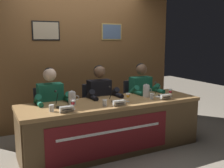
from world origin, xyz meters
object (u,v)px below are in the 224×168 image
(water_cup_center, at_px, (105,103))
(nameplate_left, at_px, (67,109))
(microphone_left, at_px, (57,102))
(water_pitcher_left_side, at_px, (72,99))
(water_pitcher_right_side, at_px, (146,91))
(document_stack_right, at_px, (163,96))
(nameplate_right, at_px, (166,97))
(water_cup_right, at_px, (152,97))
(panelist_center, at_px, (101,98))
(chair_right, at_px, (137,106))
(chair_left, at_px, (49,118))
(microphone_right, at_px, (158,91))
(juice_glass_left, at_px, (73,103))
(panelist_right, at_px, (143,93))
(water_cup_left, at_px, (52,108))
(microphone_center, at_px, (112,96))
(chair_center, at_px, (97,112))
(juice_glass_right, at_px, (170,91))
(juice_glass_center, at_px, (128,96))
(nameplate_center, at_px, (119,103))
(panelist_left, at_px, (52,103))
(conference_table, at_px, (115,119))

(water_cup_center, bearing_deg, nameplate_left, -172.33)
(microphone_left, bearing_deg, water_pitcher_left_side, 1.98)
(water_pitcher_right_side, distance_m, document_stack_right, 0.27)
(nameplate_right, relative_size, water_cup_right, 2.10)
(panelist_center, xyz_separation_m, chair_right, (0.79, 0.20, -0.28))
(chair_left, relative_size, microphone_right, 4.10)
(water_cup_center, height_order, water_pitcher_left_side, water_pitcher_left_side)
(chair_left, height_order, juice_glass_left, chair_left)
(panelist_center, distance_m, panelist_right, 0.79)
(water_cup_left, relative_size, panelist_right, 0.07)
(microphone_center, relative_size, chair_right, 0.24)
(panelist_center, height_order, nameplate_right, panelist_center)
(water_cup_left, distance_m, chair_right, 1.89)
(water_cup_left, bearing_deg, chair_center, 38.97)
(document_stack_right, bearing_deg, water_pitcher_right_side, 154.96)
(water_cup_left, bearing_deg, juice_glass_right, 0.13)
(chair_center, bearing_deg, panelist_center, -90.00)
(microphone_center, xyz_separation_m, panelist_right, (0.80, 0.40, -0.10))
(panelist_right, bearing_deg, juice_glass_center, -138.97)
(juice_glass_left, xyz_separation_m, water_pitcher_right_side, (1.25, 0.20, 0.01))
(chair_left, height_order, nameplate_center, chair_left)
(chair_left, bearing_deg, panelist_left, -90.00)
(juice_glass_right, bearing_deg, microphone_left, 174.64)
(panelist_center, distance_m, nameplate_right, 1.00)
(nameplate_center, bearing_deg, water_cup_right, 13.29)
(chair_center, distance_m, panelist_center, 0.34)
(chair_center, relative_size, nameplate_center, 4.87)
(juice_glass_left, distance_m, microphone_center, 0.67)
(panelist_left, xyz_separation_m, microphone_center, (0.78, -0.40, 0.10))
(panelist_left, bearing_deg, nameplate_center, -42.28)
(water_cup_center, bearing_deg, panelist_center, 69.93)
(juice_glass_center, bearing_deg, panelist_center, 109.42)
(microphone_left, bearing_deg, nameplate_center, -21.61)
(panelist_center, relative_size, water_cup_center, 14.29)
(juice_glass_left, bearing_deg, chair_center, 49.78)
(panelist_left, height_order, chair_right, panelist_left)
(water_cup_center, xyz_separation_m, panelist_right, (1.00, 0.59, -0.07))
(nameplate_left, bearing_deg, water_cup_left, 141.87)
(microphone_left, xyz_separation_m, panelist_center, (0.80, 0.38, -0.10))
(water_cup_left, distance_m, microphone_right, 1.74)
(panelist_right, relative_size, juice_glass_right, 9.80)
(nameplate_right, height_order, microphone_right, microphone_right)
(juice_glass_center, distance_m, panelist_right, 0.81)
(conference_table, xyz_separation_m, panelist_center, (0.01, 0.48, 0.21))
(nameplate_left, relative_size, chair_center, 0.20)
(chair_left, distance_m, nameplate_right, 1.80)
(water_cup_left, bearing_deg, microphone_right, 4.98)
(panelist_left, xyz_separation_m, water_cup_center, (0.57, -0.59, 0.07))
(juice_glass_left, bearing_deg, microphone_left, 126.11)
(juice_glass_right, xyz_separation_m, water_pitcher_left_side, (-1.53, 0.17, 0.01))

